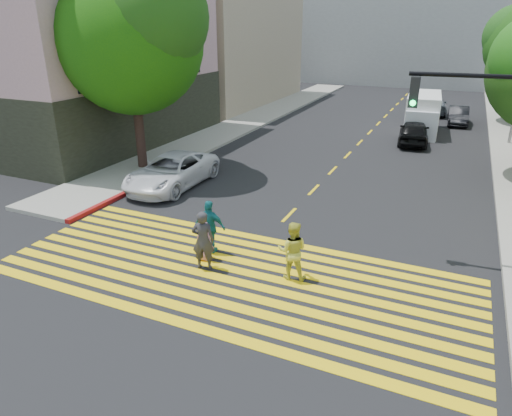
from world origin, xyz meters
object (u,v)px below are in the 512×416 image
Objects in this scene: white_van at (422,115)px; white_sedan at (172,171)px; pedestrian_woman at (292,251)px; silver_car at (434,106)px; tree_left at (132,32)px; dark_car_parked at (458,116)px; pedestrian_child at (204,241)px; pedestrian_man at (203,240)px; dark_car_near at (414,132)px; traffic_signal at (512,143)px; pedestrian_extra at (210,227)px.

white_sedan is at bearing -124.15° from white_van.
white_van is (1.35, 20.26, 0.31)m from pedestrian_woman.
white_sedan reaches higher than silver_car.
tree_left is 2.51× the size of dark_car_parked.
dark_car_parked is (6.19, 24.22, -0.01)m from pedestrian_child.
pedestrian_man reaches higher than dark_car_near.
tree_left is 11.62m from pedestrian_man.
traffic_signal is at bearing -14.06° from tree_left.
pedestrian_woman is at bearing -35.25° from white_sedan.
pedestrian_child is 0.23× the size of white_van.
dark_car_parked is 4.45m from white_van.
pedestrian_woman reaches higher than dark_car_near.
pedestrian_extra is 0.30× the size of traffic_signal.
white_van reaches higher than silver_car.
tree_left reaches higher than pedestrian_woman.
dark_car_near is at bearing -93.41° from pedestrian_child.
dark_car_parked is (13.42, 17.56, -5.61)m from tree_left.
dark_car_near is (8.62, 12.07, -0.00)m from white_sedan.
tree_left is 10.87m from pedestrian_extra.
tree_left is 1.85× the size of white_sedan.
white_van is (4.18, 19.84, 0.30)m from pedestrian_extra.
white_sedan is 0.87× the size of traffic_signal.
white_van is at bearing -108.02° from pedestrian_extra.
white_van is at bearing -107.83° from pedestrian_woman.
pedestrian_woman is 0.46× the size of dark_car_parked.
white_van reaches higher than dark_car_parked.
pedestrian_child is 0.21× the size of traffic_signal.
silver_car is (0.33, 10.39, -0.06)m from dark_car_near.
silver_car is at bearing 83.82° from white_van.
tree_left is 18.46m from white_van.
pedestrian_child reaches higher than dark_car_parked.
pedestrian_extra is 0.32× the size of white_van.
traffic_signal reaches higher than white_sedan.
traffic_signal is (12.31, -2.23, 3.03)m from white_sedan.
pedestrian_man is 1.00m from pedestrian_extra.
traffic_signal is (14.95, -3.74, -2.49)m from tree_left.
pedestrian_extra is at bearing 70.95° from dark_car_near.
dark_car_parked is at bearing -112.09° from pedestrian_woman.
pedestrian_extra is 0.42× the size of dark_car_near.
tree_left is 13.12m from pedestrian_woman.
white_sedan is at bearing -51.92° from pedestrian_extra.
tree_left is 24.57m from silver_car.
pedestrian_man is 28.36m from silver_car.
pedestrian_woman is 1.37× the size of pedestrian_child.
pedestrian_extra is (-2.82, 0.42, 0.00)m from pedestrian_woman.
dark_car_near is (3.77, 17.68, -0.20)m from pedestrian_man.
tree_left reaches higher than traffic_signal.
white_sedan is (-4.60, 5.14, 0.08)m from pedestrian_child.
traffic_signal is (7.46, 3.38, 2.83)m from pedestrian_man.
dark_car_parked is (3.43, 24.16, -0.24)m from pedestrian_woman.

